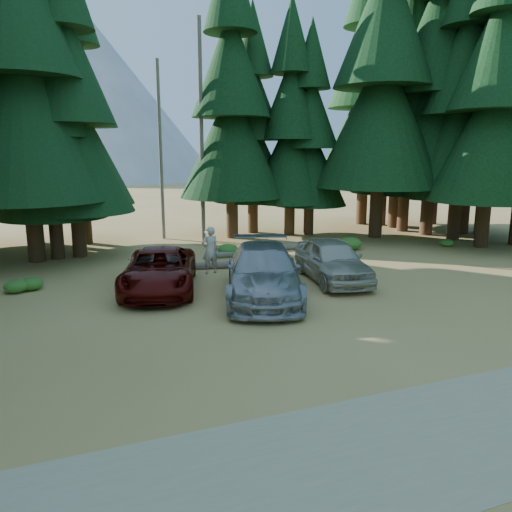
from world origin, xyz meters
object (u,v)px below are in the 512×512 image
object	(u,v)px
silver_minivan_center	(263,272)
frisbee_player	(210,250)
log_mid	(245,253)
log_left	(188,266)
red_pickup	(159,270)
silver_minivan_right	(332,260)
log_right	(299,246)

from	to	relation	value
silver_minivan_center	frisbee_player	size ratio (longest dim) A/B	3.53
silver_minivan_center	frisbee_player	bearing A→B (deg)	149.90
silver_minivan_center	log_mid	world-z (taller)	silver_minivan_center
frisbee_player	log_left	distance (m)	3.52
red_pickup	silver_minivan_center	xyz separation A→B (m)	(3.24, -2.15, 0.14)
red_pickup	silver_minivan_right	size ratio (longest dim) A/B	1.12
frisbee_player	log_mid	size ratio (longest dim) A/B	0.50
frisbee_player	silver_minivan_center	bearing A→B (deg)	124.89
red_pickup	frisbee_player	size ratio (longest dim) A/B	3.12
silver_minivan_center	log_left	xyz separation A→B (m)	(-1.51, 4.94, -0.75)
silver_minivan_center	silver_minivan_right	world-z (taller)	silver_minivan_center
red_pickup	silver_minivan_center	distance (m)	3.89
log_mid	log_right	xyz separation A→B (m)	(3.24, 0.68, 0.04)
silver_minivan_center	log_mid	xyz separation A→B (m)	(1.74, 6.69, -0.76)
log_mid	log_right	world-z (taller)	log_right
red_pickup	log_left	size ratio (longest dim) A/B	1.30
red_pickup	silver_minivan_right	distance (m)	6.70
red_pickup	log_mid	world-z (taller)	red_pickup
red_pickup	frisbee_player	xyz separation A→B (m)	(1.81, -0.46, 0.71)
log_left	log_mid	bearing A→B (deg)	38.91
log_left	log_right	bearing A→B (deg)	31.18
log_right	log_mid	bearing A→B (deg)	-155.93
silver_minivan_right	silver_minivan_center	bearing A→B (deg)	-152.79
red_pickup	log_mid	size ratio (longest dim) A/B	1.56
frisbee_player	log_mid	xyz separation A→B (m)	(3.17, 5.00, -1.33)
silver_minivan_center	log_mid	size ratio (longest dim) A/B	1.76
frisbee_player	log_mid	bearing A→B (deg)	-127.82
silver_minivan_center	silver_minivan_right	bearing A→B (deg)	37.50
log_right	frisbee_player	bearing A→B (deg)	-126.23
log_mid	log_right	size ratio (longest dim) A/B	0.62
frisbee_player	log_mid	distance (m)	6.07
log_left	log_right	distance (m)	6.93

